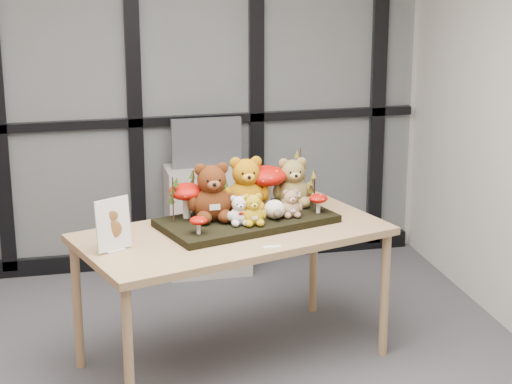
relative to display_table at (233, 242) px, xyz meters
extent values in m
plane|color=#BAB8AF|center=(-0.80, 1.63, 0.70)|extent=(5.00, 0.00, 5.00)
cube|color=#2D383F|center=(-0.80, 1.60, 0.70)|extent=(4.90, 0.02, 2.70)
cube|color=black|center=(-0.80, 1.60, -0.64)|extent=(4.90, 0.06, 0.12)
cube|color=black|center=(-0.80, 1.60, 0.35)|extent=(4.90, 0.06, 0.06)
cube|color=black|center=(-0.35, 1.60, 0.70)|extent=(0.10, 0.06, 2.70)
cube|color=black|center=(0.50, 1.60, 0.70)|extent=(0.10, 0.06, 2.70)
cube|color=black|center=(1.40, 1.60, 0.70)|extent=(0.10, 0.06, 2.70)
cube|color=tan|center=(0.00, 0.00, 0.04)|extent=(1.81, 1.27, 0.04)
cylinder|color=tan|center=(-0.63, -0.57, -0.34)|extent=(0.05, 0.05, 0.73)
cylinder|color=tan|center=(-0.84, 0.12, -0.34)|extent=(0.05, 0.05, 0.73)
cylinder|color=tan|center=(0.84, -0.12, -0.34)|extent=(0.05, 0.05, 0.73)
cylinder|color=tan|center=(0.63, 0.57, -0.34)|extent=(0.05, 0.05, 0.73)
cube|color=black|center=(0.10, 0.09, 0.09)|extent=(1.04, 0.73, 0.04)
cube|color=silver|center=(-0.65, -0.18, 0.07)|extent=(0.12, 0.10, 0.01)
cube|color=white|center=(-0.65, -0.18, 0.21)|extent=(0.19, 0.12, 0.27)
ellipsoid|color=brown|center=(-0.65, -0.19, 0.19)|extent=(0.09, 0.01, 0.10)
ellipsoid|color=brown|center=(-0.65, -0.19, 0.25)|extent=(0.05, 0.01, 0.05)
cube|color=white|center=(0.15, -0.30, 0.07)|extent=(0.09, 0.03, 0.00)
cube|color=#ACA399|center=(0.11, 1.40, -0.32)|extent=(0.57, 0.33, 0.76)
cube|color=#4D4F54|center=(0.11, 1.42, 0.22)|extent=(0.48, 0.05, 0.34)
cube|color=black|center=(0.11, 1.40, 0.22)|extent=(0.42, 0.00, 0.28)
camera|label=1|loc=(-0.93, -4.63, 1.66)|focal=65.00mm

